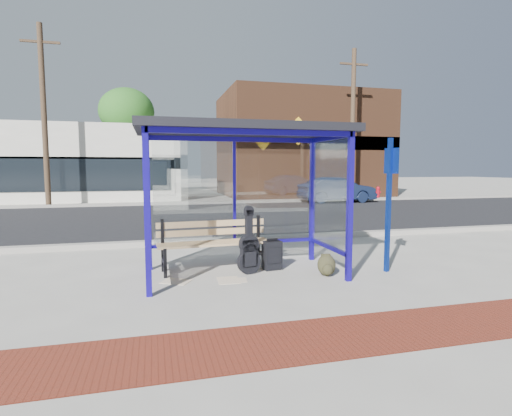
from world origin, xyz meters
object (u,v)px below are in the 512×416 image
object	(u,v)px
bench	(214,241)
suitcase	(272,255)
parked_car	(337,190)
fire_hydrant	(378,192)
backpack	(327,266)
guitar_bag	(249,251)

from	to	relation	value
bench	suitcase	bearing A→B (deg)	-18.17
parked_car	fire_hydrant	xyz separation A→B (m)	(3.22, 1.40, -0.25)
suitcase	fire_hydrant	bearing A→B (deg)	44.97
suitcase	backpack	bearing A→B (deg)	-46.89
backpack	parked_car	world-z (taller)	parked_car
backpack	fire_hydrant	size ratio (longest dim) A/B	0.50
guitar_bag	backpack	bearing A→B (deg)	-32.79
suitcase	backpack	size ratio (longest dim) A/B	1.53
guitar_bag	backpack	xyz separation A→B (m)	(1.20, -0.45, -0.22)
backpack	bench	bearing A→B (deg)	167.49
guitar_bag	parked_car	bearing A→B (deg)	46.20
guitar_bag	suitcase	distance (m)	0.50
bench	parked_car	distance (m)	14.38
backpack	fire_hydrant	world-z (taller)	fire_hydrant
parked_car	backpack	bearing A→B (deg)	151.47
guitar_bag	suitcase	bearing A→B (deg)	7.24
guitar_bag	backpack	world-z (taller)	guitar_bag
suitcase	backpack	distance (m)	0.97
backpack	parked_car	size ratio (longest dim) A/B	0.09
backpack	fire_hydrant	distance (m)	17.10
bench	suitcase	size ratio (longest dim) A/B	3.55
bench	fire_hydrant	distance (m)	17.45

